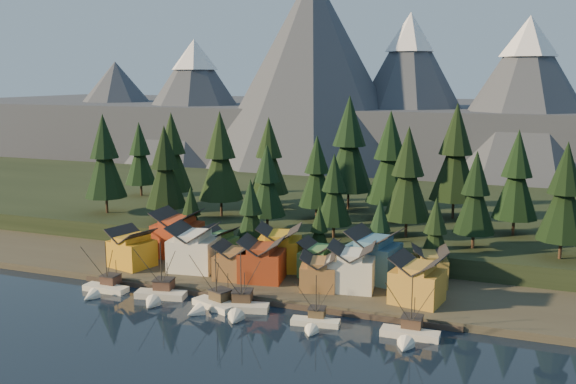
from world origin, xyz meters
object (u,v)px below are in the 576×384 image
at_px(house_front_1, 194,246).
at_px(boat_2, 210,297).
at_px(house_front_0, 132,247).
at_px(house_back_0, 178,232).
at_px(boat_3, 239,301).
at_px(house_back_1, 218,244).
at_px(boat_6, 409,327).
at_px(boat_4, 314,317).
at_px(boat_1, 158,288).
at_px(boat_0, 102,283).

bearing_deg(house_front_1, boat_2, -60.26).
bearing_deg(house_front_0, house_back_0, 79.86).
relative_size(boat_2, house_front_0, 1.18).
relative_size(boat_2, house_front_1, 1.12).
xyz_separation_m(boat_3, house_front_0, (-33.49, 14.08, 3.69)).
bearing_deg(house_front_1, house_front_0, -175.98).
relative_size(boat_2, house_back_1, 1.45).
bearing_deg(boat_6, house_front_1, 160.01).
bearing_deg(boat_6, boat_4, -179.19).
bearing_deg(boat_3, boat_1, 163.48).
distance_m(boat_0, boat_2, 25.24).
distance_m(boat_1, boat_3, 18.18).
bearing_deg(house_front_0, house_back_1, 44.27).
relative_size(boat_3, house_back_0, 1.15).
bearing_deg(house_back_1, house_front_0, -139.97).
height_order(boat_4, house_back_0, house_back_0).
relative_size(boat_0, boat_3, 0.91).
xyz_separation_m(boat_1, house_front_1, (-1.00, 16.24, 4.39)).
bearing_deg(boat_2, boat_3, 23.94).
xyz_separation_m(boat_1, boat_4, (33.62, -2.20, -0.56)).
relative_size(boat_3, boat_4, 1.25).
bearing_deg(house_front_1, boat_1, -93.90).
xyz_separation_m(house_front_0, house_back_0, (5.17, 11.45, 1.21)).
bearing_deg(house_back_0, house_front_0, -117.04).
xyz_separation_m(boat_4, house_front_0, (-48.95, 15.54, 4.18)).
relative_size(boat_0, boat_1, 0.91).
xyz_separation_m(boat_0, house_front_1, (12.09, 16.90, 4.64)).
height_order(house_front_1, house_back_0, house_back_0).
height_order(boat_1, house_front_1, house_front_1).
relative_size(boat_2, house_back_0, 1.12).
bearing_deg(house_back_0, boat_0, -99.30).
bearing_deg(boat_6, boat_0, 178.31).
xyz_separation_m(boat_3, house_front_1, (-19.16, 16.98, 4.46)).
bearing_deg(boat_4, house_back_0, 140.37).
bearing_deg(boat_1, boat_6, -13.14).
xyz_separation_m(boat_6, house_front_1, (-51.42, 18.00, 4.60)).
distance_m(boat_3, house_back_0, 38.44).
relative_size(boat_2, boat_4, 1.21).
relative_size(boat_6, house_back_1, 1.40).
bearing_deg(boat_2, boat_4, 17.54).
bearing_deg(house_back_1, boat_2, -56.38).
bearing_deg(boat_4, house_back_1, 133.77).
height_order(boat_4, boat_6, boat_6).
bearing_deg(boat_2, boat_6, 19.47).
bearing_deg(house_back_0, boat_6, -26.39).
bearing_deg(boat_6, house_back_1, 152.35).
bearing_deg(boat_1, boat_0, 171.70).
bearing_deg(boat_1, house_back_1, 75.08).
bearing_deg(boat_6, boat_3, 177.50).
xyz_separation_m(boat_0, boat_6, (63.51, -1.10, 0.04)).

